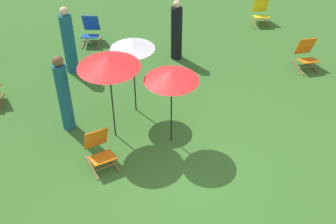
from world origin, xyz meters
TOP-DOWN VIEW (x-y plane):
  - ground_plane at (0.00, 0.00)m, footprint 40.00×40.00m
  - deckchair_2 at (-1.30, 5.74)m, footprint 0.66×0.86m
  - deckchair_3 at (4.16, 5.82)m, footprint 0.60×0.83m
  - deckchair_5 at (4.28, 2.99)m, footprint 0.50×0.77m
  - deckchair_6 at (-1.58, 0.48)m, footprint 0.66×0.86m
  - umbrella_0 at (-0.01, 0.83)m, footprint 1.10×1.10m
  - umbrella_1 at (-1.18, 1.28)m, footprint 1.27×1.27m
  - umbrella_2 at (-0.58, 2.10)m, footprint 0.98×0.98m
  - person_0 at (-2.16, 1.81)m, footprint 0.37×0.37m
  - person_1 at (-1.94, 4.23)m, footprint 0.41×0.41m
  - person_2 at (0.96, 4.26)m, footprint 0.44×0.44m

SIDE VIEW (x-z plane):
  - ground_plane at x=0.00m, z-range 0.00..0.00m
  - deckchair_2 at x=-1.30m, z-range -0.05..0.79m
  - deckchair_3 at x=4.16m, z-range -0.05..0.79m
  - deckchair_5 at x=4.28m, z-range -0.05..0.79m
  - deckchair_6 at x=-1.58m, z-range -0.05..0.79m
  - person_2 at x=0.96m, z-range -0.05..1.66m
  - person_1 at x=-1.94m, z-range -0.05..1.78m
  - person_0 at x=-2.16m, z-range -0.03..1.81m
  - umbrella_0 at x=-0.01m, z-range 0.78..2.57m
  - umbrella_2 at x=-0.58m, z-range 0.82..2.74m
  - umbrella_1 at x=-1.18m, z-range 0.88..2.88m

